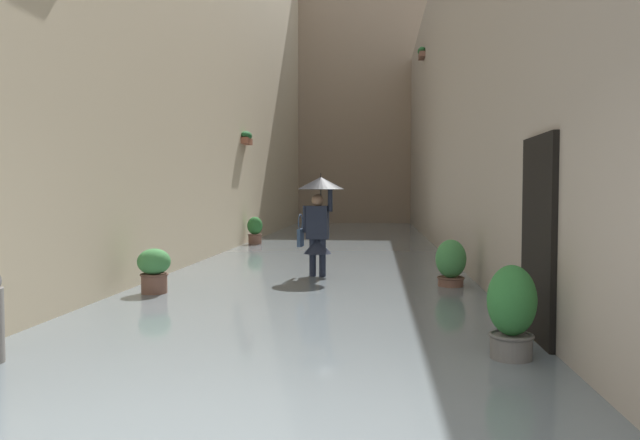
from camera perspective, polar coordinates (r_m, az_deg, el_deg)
ground_plane at (r=16.14m, az=1.56°, el=-3.11°), size 64.84×64.84×0.00m
flood_water at (r=16.13m, az=1.56°, el=-2.89°), size 6.29×31.93×0.12m
building_facade_left at (r=16.39m, az=14.64°, el=10.94°), size 2.04×29.93×8.01m
building_facade_right at (r=17.23m, az=-11.16°, el=16.95°), size 2.04×29.93×11.78m
building_facade_far at (r=30.30m, az=3.38°, el=11.93°), size 9.09×1.80×13.00m
person_wading at (r=10.55m, az=-0.12°, el=0.86°), size 0.84×0.84×1.97m
potted_plant_near_left at (r=9.74m, az=12.50°, el=-4.27°), size 0.49×0.49×0.87m
potted_plant_mid_right at (r=9.19m, az=-15.71°, el=-4.83°), size 0.49×0.49×0.79m
potted_plant_far_left at (r=5.68m, az=17.99°, el=-8.74°), size 0.44×0.44×0.97m
potted_plant_near_right at (r=17.31m, az=-6.29°, el=-1.11°), size 0.44×0.44×0.91m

